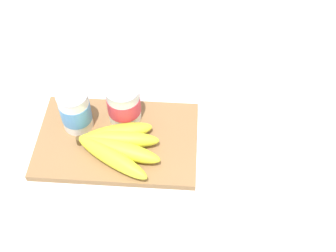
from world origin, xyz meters
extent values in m
plane|color=white|center=(0.00, 0.00, 0.00)|extent=(2.40, 2.40, 0.00)
cube|color=olive|center=(0.00, 0.00, 0.01)|extent=(0.34, 0.22, 0.02)
cube|color=white|center=(0.31, 0.00, 0.13)|extent=(0.18, 0.11, 0.26)
cylinder|color=white|center=(-0.09, 0.03, 0.06)|extent=(0.06, 0.06, 0.09)
cylinder|color=#5193D1|center=(-0.09, 0.03, 0.06)|extent=(0.06, 0.06, 0.05)
cylinder|color=silver|center=(-0.09, 0.03, 0.11)|extent=(0.07, 0.07, 0.00)
cylinder|color=white|center=(0.01, 0.06, 0.06)|extent=(0.07, 0.07, 0.08)
cylinder|color=#DB384C|center=(0.01, 0.06, 0.06)|extent=(0.07, 0.07, 0.04)
cylinder|color=silver|center=(0.01, 0.06, 0.10)|extent=(0.07, 0.07, 0.00)
ellipsoid|color=yellow|center=(0.00, -0.06, 0.03)|extent=(0.17, 0.12, 0.04)
ellipsoid|color=yellow|center=(0.01, -0.04, 0.03)|extent=(0.18, 0.08, 0.03)
ellipsoid|color=yellow|center=(0.01, -0.02, 0.03)|extent=(0.17, 0.04, 0.04)
ellipsoid|color=yellow|center=(0.00, 0.00, 0.03)|extent=(0.16, 0.08, 0.03)
cylinder|color=brown|center=(-0.08, -0.02, 0.02)|extent=(0.01, 0.01, 0.02)
cylinder|color=silver|center=(-0.24, 0.06, 0.00)|extent=(0.08, 0.09, 0.01)
camera|label=1|loc=(0.15, -0.55, 0.75)|focal=46.49mm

